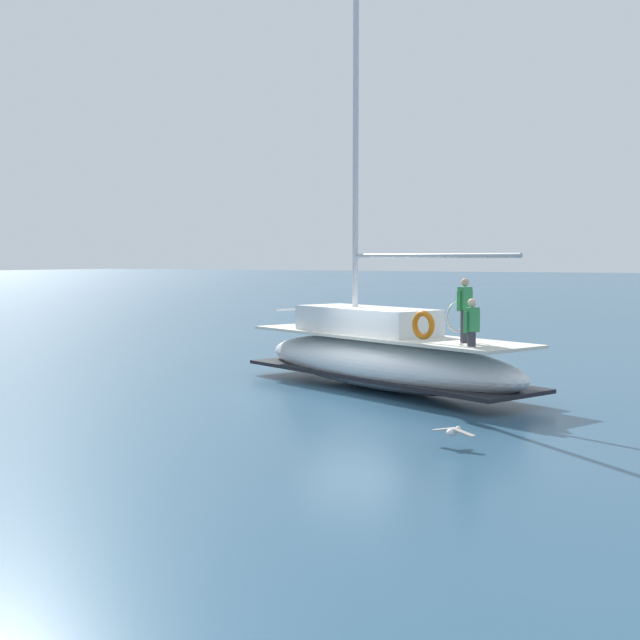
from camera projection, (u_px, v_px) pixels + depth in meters
The scene contains 3 objects.
ground_plane at pixel (350, 394), 22.29m from camera, with size 400.00×400.00×0.00m, color #284C66.
main_sailboat at pixel (382, 355), 23.26m from camera, with size 5.77×9.81×13.49m.
seagull at pixel (453, 431), 16.04m from camera, with size 0.48×0.91×0.17m.
Camera 1 is at (-19.53, -10.35, 3.53)m, focal length 48.19 mm.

